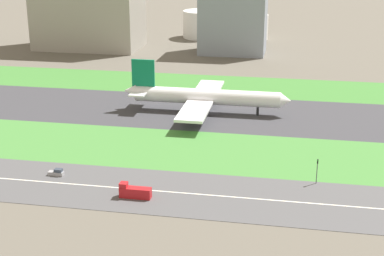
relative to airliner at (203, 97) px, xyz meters
name	(u,v)px	position (x,y,z in m)	size (l,w,h in m)	color
ground_plane	(211,113)	(3.35, 0.00, -6.23)	(800.00, 800.00, 0.00)	#5B564C
runway	(211,112)	(3.35, 0.00, -6.18)	(280.00, 46.00, 0.10)	#38383D
grass_median_north	(225,86)	(3.35, 41.00, -6.18)	(280.00, 36.00, 0.10)	#3D7A33
grass_median_south	(191,150)	(3.35, -41.00, -6.18)	(280.00, 36.00, 0.10)	#427F38
highway	(170,192)	(3.35, -73.00, -6.18)	(280.00, 28.00, 0.10)	#4C4C4F
highway_centerline	(170,192)	(3.35, -73.00, -6.13)	(266.00, 0.50, 0.01)	silver
airliner	(203,97)	(0.00, 0.00, 0.00)	(65.00, 56.00, 19.70)	white
truck_0	(134,192)	(-5.08, -78.00, -4.56)	(8.40, 2.50, 4.00)	#B2191E
car_1	(57,173)	(-31.20, -68.00, -5.31)	(4.40, 1.80, 2.00)	#99999E
traffic_light	(317,169)	(42.41, -60.01, -1.94)	(0.36, 0.50, 7.20)	#4C4C51
terminal_building	(88,1)	(-86.65, 114.00, 20.80)	(59.82, 35.07, 54.07)	#9E998E
hangar_building	(233,16)	(-2.02, 114.00, 14.37)	(36.49, 25.24, 41.20)	gray
fuel_tank_west	(203,24)	(-26.52, 159.00, 2.33)	(25.73, 25.73, 17.12)	silver
fuel_tank_centre	(254,27)	(5.90, 159.00, 1.57)	(18.25, 18.25, 15.61)	silver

